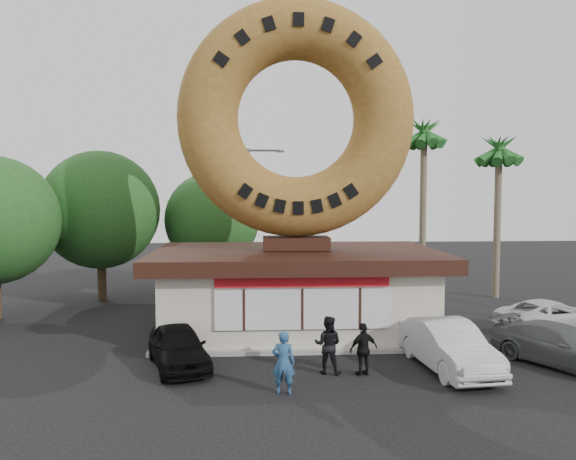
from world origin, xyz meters
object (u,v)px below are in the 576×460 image
at_px(person_center, 328,345).
at_px(car_silver, 448,346).
at_px(street_lamp, 251,211).
at_px(car_white, 550,315).
at_px(giant_donut, 296,119).
at_px(car_black, 178,347).
at_px(person_left, 283,362).
at_px(car_grey, 561,346).
at_px(person_right, 364,349).
at_px(donut_shop, 296,288).

relative_size(person_center, car_silver, 0.39).
distance_m(street_lamp, car_silver, 16.76).
xyz_separation_m(car_silver, car_white, (5.77, 4.62, -0.13)).
distance_m(giant_donut, car_black, 9.77).
xyz_separation_m(street_lamp, person_left, (1.02, -16.87, -3.60)).
xyz_separation_m(street_lamp, car_silver, (6.29, -15.08, -3.73)).
bearing_deg(giant_donut, car_silver, -48.83).
bearing_deg(street_lamp, car_white, -40.90).
height_order(street_lamp, car_grey, street_lamp).
distance_m(giant_donut, street_lamp, 10.91).
xyz_separation_m(person_right, car_white, (8.54, 5.00, -0.18)).
bearing_deg(car_white, person_left, 100.99).
bearing_deg(car_black, person_right, -29.03).
bearing_deg(person_left, person_right, -142.06).
height_order(car_black, car_grey, car_black).
relative_size(donut_shop, car_silver, 2.44).
bearing_deg(car_black, person_left, -56.17).
height_order(donut_shop, person_left, donut_shop).
height_order(donut_shop, car_silver, donut_shop).
distance_m(car_black, car_silver, 8.54).
bearing_deg(car_black, giant_donut, 28.77).
xyz_separation_m(giant_donut, car_white, (10.21, -0.45, -7.80)).
bearing_deg(person_right, donut_shop, -92.35).
height_order(street_lamp, person_left, street_lamp).
bearing_deg(car_silver, person_center, 175.09).
xyz_separation_m(donut_shop, person_right, (1.68, -5.43, -0.96)).
height_order(person_left, person_center, person_center).
height_order(person_center, car_silver, person_center).
relative_size(person_center, car_black, 0.46).
bearing_deg(street_lamp, giant_donut, -79.49).
bearing_deg(person_center, donut_shop, -65.88).
distance_m(donut_shop, person_center, 5.29).
relative_size(giant_donut, person_right, 5.73).
xyz_separation_m(donut_shop, street_lamp, (-1.86, 10.02, 2.72)).
bearing_deg(person_right, giant_donut, -92.39).
bearing_deg(person_center, car_black, 6.91).
xyz_separation_m(person_center, car_grey, (7.58, 0.33, -0.24)).
bearing_deg(car_silver, donut_shop, 124.54).
xyz_separation_m(street_lamp, car_white, (12.07, -10.45, -3.86)).
distance_m(person_left, person_center, 2.21).
relative_size(person_right, car_black, 0.41).
relative_size(street_lamp, person_center, 4.49).
xyz_separation_m(donut_shop, car_silver, (4.44, -5.06, -1.01)).
bearing_deg(car_grey, street_lamp, 92.79).
bearing_deg(car_black, car_grey, -20.54).
xyz_separation_m(car_black, car_white, (14.28, 3.89, -0.04)).
bearing_deg(person_right, street_lamp, -96.62).
bearing_deg(person_left, car_black, -29.61).
distance_m(person_right, car_white, 9.89).
bearing_deg(car_white, donut_shop, 68.40).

